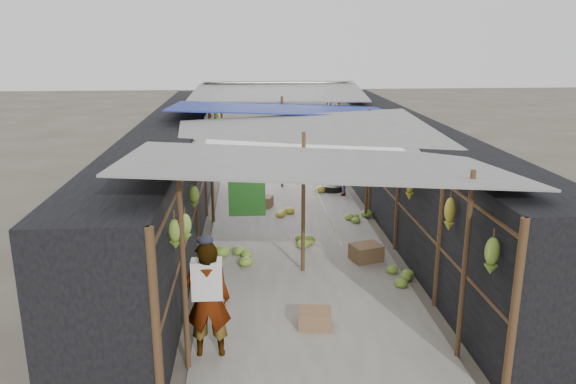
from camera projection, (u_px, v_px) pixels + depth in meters
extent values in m
plane|color=#6B6356|center=(325.00, 362.00, 7.47)|extent=(80.00, 80.00, 0.00)
cube|color=#9E998E|center=(289.00, 213.00, 13.72)|extent=(3.60, 16.00, 0.02)
cube|color=black|center=(175.00, 170.00, 13.22)|extent=(1.40, 15.00, 2.30)
cube|color=black|center=(400.00, 166.00, 13.60)|extent=(1.40, 15.00, 2.30)
cube|color=#8F6548|center=(315.00, 319.00, 8.32)|extent=(0.53, 0.45, 0.29)
cube|color=#8F6548|center=(366.00, 253.00, 10.80)|extent=(0.66, 0.59, 0.33)
cube|color=#8F6548|center=(263.00, 202.00, 14.20)|extent=(0.55, 0.50, 0.29)
cylinder|color=black|center=(332.00, 188.00, 15.69)|extent=(0.60, 0.60, 0.18)
imported|color=white|center=(208.00, 300.00, 7.42)|extent=(0.60, 0.40, 1.65)
imported|color=navy|center=(250.00, 170.00, 15.07)|extent=(0.72, 0.57, 1.42)
imported|color=#4F4A45|center=(343.00, 178.00, 15.11)|extent=(0.51, 0.73, 1.03)
cylinder|color=brown|center=(184.00, 276.00, 7.00)|extent=(0.07, 0.07, 2.60)
cylinder|color=brown|center=(465.00, 268.00, 7.25)|extent=(0.07, 0.07, 2.60)
cylinder|color=brown|center=(303.00, 204.00, 10.01)|extent=(0.07, 0.07, 2.60)
cylinder|color=brown|center=(212.00, 168.00, 12.76)|extent=(0.07, 0.07, 2.60)
cylinder|color=brown|center=(368.00, 165.00, 13.02)|extent=(0.07, 0.07, 2.60)
cylinder|color=brown|center=(282.00, 143.00, 15.77)|extent=(0.07, 0.07, 2.60)
cylinder|color=brown|center=(222.00, 127.00, 18.53)|extent=(0.07, 0.07, 2.60)
cylinder|color=brown|center=(330.00, 126.00, 18.78)|extent=(0.07, 0.07, 2.60)
cube|color=gray|center=(318.00, 163.00, 7.76)|extent=(5.21, 3.19, 0.52)
cube|color=gray|center=(308.00, 134.00, 10.89)|extent=(5.23, 3.73, 0.50)
cube|color=navy|center=(282.00, 108.00, 14.02)|extent=(5.40, 3.60, 0.41)
cube|color=gray|center=(278.00, 92.00, 17.17)|extent=(5.37, 3.66, 0.27)
cube|color=gray|center=(277.00, 82.00, 19.45)|extent=(5.00, 1.99, 0.24)
cylinder|color=brown|center=(203.00, 132.00, 13.03)|extent=(0.06, 15.00, 0.06)
cylinder|color=brown|center=(373.00, 130.00, 13.31)|extent=(0.06, 15.00, 0.06)
cylinder|color=gray|center=(289.00, 131.00, 13.17)|extent=(0.02, 15.00, 0.02)
cube|color=#18179B|center=(300.00, 159.00, 11.65)|extent=(0.55, 0.03, 0.65)
cube|color=#276822|center=(247.00, 195.00, 9.10)|extent=(0.60, 0.03, 0.70)
cube|color=#B11B3A|center=(334.00, 150.00, 12.45)|extent=(0.50, 0.03, 0.60)
cube|color=silver|center=(312.00, 126.00, 15.63)|extent=(0.60, 0.03, 0.55)
ellipsoid|color=olive|center=(175.00, 234.00, 6.85)|extent=(0.16, 0.14, 0.39)
ellipsoid|color=olive|center=(185.00, 228.00, 7.95)|extent=(0.19, 0.16, 0.43)
ellipsoid|color=olive|center=(194.00, 197.00, 9.32)|extent=(0.18, 0.15, 0.38)
ellipsoid|color=olive|center=(201.00, 160.00, 10.91)|extent=(0.20, 0.17, 0.35)
ellipsoid|color=olive|center=(207.00, 151.00, 12.69)|extent=(0.18, 0.16, 0.45)
ellipsoid|color=#A39B2A|center=(211.00, 138.00, 13.96)|extent=(0.19, 0.16, 0.39)
ellipsoid|color=olive|center=(213.00, 134.00, 14.96)|extent=(0.18, 0.16, 0.44)
ellipsoid|color=olive|center=(217.00, 118.00, 17.04)|extent=(0.18, 0.16, 0.47)
ellipsoid|color=olive|center=(220.00, 118.00, 18.58)|extent=(0.16, 0.14, 0.56)
ellipsoid|color=olive|center=(220.00, 110.00, 19.29)|extent=(0.17, 0.15, 0.39)
ellipsoid|color=olive|center=(492.00, 256.00, 6.62)|extent=(0.18, 0.15, 0.47)
ellipsoid|color=#A39B2A|center=(450.00, 214.00, 7.98)|extent=(0.16, 0.14, 0.50)
ellipsoid|color=#A39B2A|center=(410.00, 185.00, 9.90)|extent=(0.17, 0.14, 0.57)
ellipsoid|color=olive|center=(393.00, 169.00, 11.02)|extent=(0.16, 0.14, 0.53)
ellipsoid|color=olive|center=(376.00, 160.00, 12.51)|extent=(0.16, 0.13, 0.60)
ellipsoid|color=olive|center=(359.00, 143.00, 14.36)|extent=(0.17, 0.15, 0.47)
ellipsoid|color=olive|center=(348.00, 131.00, 15.91)|extent=(0.18, 0.15, 0.44)
ellipsoid|color=#A39B2A|center=(341.00, 125.00, 17.09)|extent=(0.17, 0.15, 0.58)
ellipsoid|color=#A39B2A|center=(335.00, 111.00, 18.21)|extent=(0.15, 0.13, 0.38)
ellipsoid|color=olive|center=(327.00, 112.00, 20.06)|extent=(0.19, 0.16, 0.50)
ellipsoid|color=olive|center=(230.00, 166.00, 18.20)|extent=(0.48, 0.40, 0.24)
ellipsoid|color=#A39B2A|center=(281.00, 210.00, 13.54)|extent=(0.54, 0.45, 0.27)
ellipsoid|color=olive|center=(312.00, 239.00, 11.59)|extent=(0.60, 0.51, 0.30)
ellipsoid|color=olive|center=(356.00, 214.00, 13.22)|extent=(0.59, 0.50, 0.29)
ellipsoid|color=#A39B2A|center=(334.00, 173.00, 17.38)|extent=(0.46, 0.39, 0.23)
ellipsoid|color=#A39B2A|center=(323.00, 186.00, 15.68)|extent=(0.61, 0.52, 0.30)
ellipsoid|color=olive|center=(398.00, 272.00, 9.89)|extent=(0.69, 0.59, 0.35)
ellipsoid|color=olive|center=(233.00, 252.00, 10.83)|extent=(0.66, 0.56, 0.33)
ellipsoid|color=#A39B2A|center=(233.00, 185.00, 15.88)|extent=(0.46, 0.39, 0.23)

